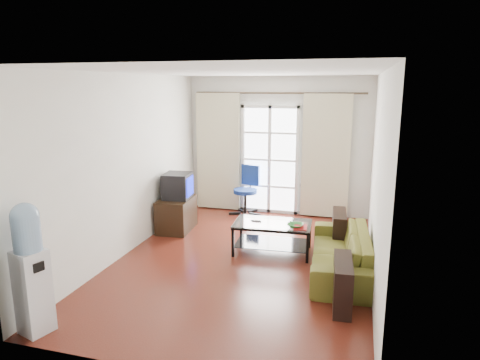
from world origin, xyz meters
name	(u,v)px	position (x,y,z in m)	size (l,w,h in m)	color
floor	(243,261)	(0.00, 0.00, 0.00)	(5.20, 5.20, 0.00)	#5F2316
ceiling	(243,72)	(0.00, 0.00, 2.70)	(5.20, 5.20, 0.00)	white
wall_back	(278,146)	(0.00, 2.60, 1.35)	(3.60, 0.02, 2.70)	white
wall_front	(161,230)	(0.00, -2.60, 1.35)	(3.60, 0.02, 2.70)	white
wall_left	(128,165)	(-1.80, 0.00, 1.35)	(0.02, 5.20, 2.70)	white
wall_right	(378,178)	(1.80, 0.00, 1.35)	(0.02, 5.20, 2.70)	white
french_door	(270,160)	(-0.15, 2.54, 1.07)	(1.16, 0.06, 2.15)	white
curtain_rod	(278,93)	(0.00, 2.50, 2.38)	(0.04, 0.04, 3.30)	#4C3F2D
curtain_left	(218,152)	(-1.20, 2.48, 1.20)	(0.90, 0.07, 2.35)	beige
curtain_right	(326,157)	(0.95, 2.48, 1.20)	(0.90, 0.07, 2.35)	beige
radiator	(316,200)	(0.80, 2.50, 0.33)	(0.64, 0.12, 0.64)	#9D9DA0
sofa	(340,252)	(1.38, 0.04, 0.28)	(0.89, 1.98, 0.57)	brown
coffee_table	(272,233)	(0.34, 0.46, 0.30)	(1.20, 0.74, 0.47)	silver
bowl	(295,226)	(0.71, 0.34, 0.50)	(0.25, 0.25, 0.06)	#2E7E2E
book	(294,227)	(0.69, 0.32, 0.48)	(0.21, 0.27, 0.02)	#B01815
remote	(256,221)	(0.08, 0.46, 0.48)	(0.16, 0.04, 0.02)	black
tv_stand	(176,214)	(-1.51, 1.03, 0.29)	(0.53, 0.79, 0.58)	black
crt_tv	(176,186)	(-1.50, 1.06, 0.80)	(0.53, 0.52, 0.44)	black
task_chair	(246,200)	(-0.56, 2.28, 0.29)	(0.80, 0.80, 0.97)	black
water_cooler	(30,266)	(-1.60, -2.35, 0.73)	(0.35, 0.35, 1.40)	silver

